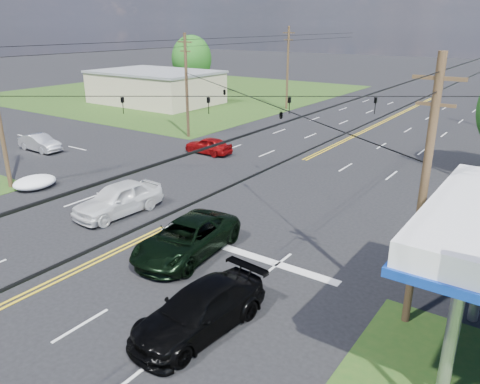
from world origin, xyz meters
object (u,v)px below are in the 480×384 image
Objects in this scene: pole_left_far at (288,67)px; tree_far_l at (192,59)px; pole_nw at (187,85)px; pickup_dkgreen at (187,238)px; sedan_silver at (40,143)px; suv_black at (200,310)px; pole_se at (423,195)px; pickup_white at (118,199)px; retail_nw at (156,88)px.

tree_far_l is at bearing 168.11° from pole_left_far.
tree_far_l is (-19.00, 23.00, 0.28)m from pole_nw.
tree_far_l is at bearing 124.47° from pickup_dkgreen.
pole_left_far is 2.32× the size of sedan_silver.
pole_nw is 29.83m from tree_far_l.
pickup_dkgreen is 5.85m from suv_black.
tree_far_l is at bearing 137.66° from pole_se.
pole_left_far reaches higher than pickup_white.
pole_nw reaches higher than pickup_white.
pole_se is at bearing -34.70° from pole_nw.
pickup_white is at bearing 157.77° from suv_black.
pickup_dkgreen is 6.69m from pickup_white.
sedan_silver is at bearing 163.01° from suv_black.
suv_black is 29.33m from sedan_silver.
retail_nw is 1.68× the size of pole_se.
pickup_dkgreen is at bearing -9.95° from pickup_white.
pole_left_far is at bearing -11.89° from tree_far_l.
tree_far_l is at bearing 136.47° from suv_black.
retail_nw reaches higher than suv_black.
pole_nw is at bearing -37.41° from retail_nw.
pickup_dkgreen is (16.00, -18.60, -4.08)m from pole_nw.
suv_black is at bearing -24.23° from pickup_white.
pole_nw is 2.20× the size of sedan_silver.
tree_far_l is (-19.00, 4.00, 0.03)m from pole_left_far.
tree_far_l reaches higher than retail_nw.
tree_far_l is 36.66m from sedan_silver.
pickup_white is (28.50, -40.00, -4.29)m from tree_far_l.
suv_black is 1.28× the size of sedan_silver.
sedan_silver is at bearing -102.75° from pole_left_far.
pickup_dkgreen is (33.00, -31.60, -1.16)m from retail_nw.
tree_far_l reaches higher than pickup_white.
pole_left_far reaches higher than sedan_silver.
pole_nw is 13.87m from sedan_silver.
pole_se reaches higher than pickup_dkgreen.
sedan_silver is (10.14, -24.30, -1.29)m from retail_nw.
pole_nw is at bearing -90.00° from pole_left_far.
pickup_dkgreen is 1.09× the size of suv_black.
suv_black is (39.17, -45.70, -4.39)m from tree_far_l.
pickup_dkgreen is 1.40× the size of sedan_silver.
pickup_white is (-10.67, 5.70, 0.11)m from suv_black.
pickup_white is (9.50, -17.00, -4.01)m from pole_nw.
pickup_white is (-16.50, 1.00, -4.01)m from pole_se.
pole_left_far is 19.42m from tree_far_l.
pole_se reaches higher than pickup_white.
retail_nw is 26.36m from sedan_silver.
tree_far_l reaches higher than suv_black.
tree_far_l is at bearing 19.22° from sedan_silver.
pole_se is 33.80m from sedan_silver.
pole_se is 1.09× the size of tree_far_l.
suv_black is 1.04× the size of pickup_white.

